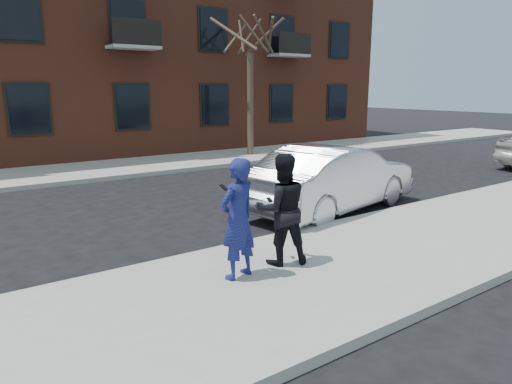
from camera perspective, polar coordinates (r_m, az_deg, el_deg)
ground at (r=8.78m, az=15.51°, el=-7.13°), size 100.00×100.00×0.00m
near_sidewalk at (r=8.61m, az=16.82°, el=-7.09°), size 50.00×3.50×0.15m
near_curb at (r=9.75m, az=8.55°, el=-4.31°), size 50.00×0.10×0.15m
far_sidewalk at (r=17.89m, az=-13.20°, el=3.32°), size 50.00×3.50×0.15m
far_curb at (r=16.25m, az=-10.84°, el=2.50°), size 50.00×0.10×0.15m
apartment_building at (r=24.89m, az=-15.56°, el=19.84°), size 24.30×10.30×12.30m
street_tree at (r=19.72m, az=-0.74°, el=20.40°), size 3.60×3.60×6.80m
silver_sedan at (r=11.19m, az=9.78°, el=1.73°), size 5.14×2.61×1.61m
man_hoodie at (r=6.69m, az=-2.30°, el=-3.40°), size 0.75×0.59×1.81m
man_peacoat at (r=7.26m, az=3.22°, el=-2.19°), size 1.05×0.94×1.79m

